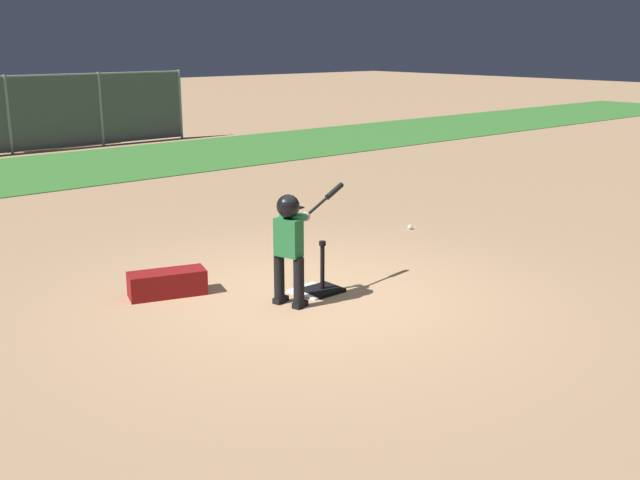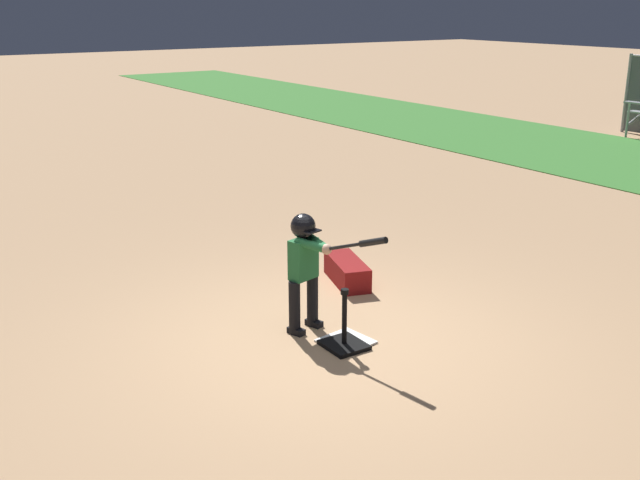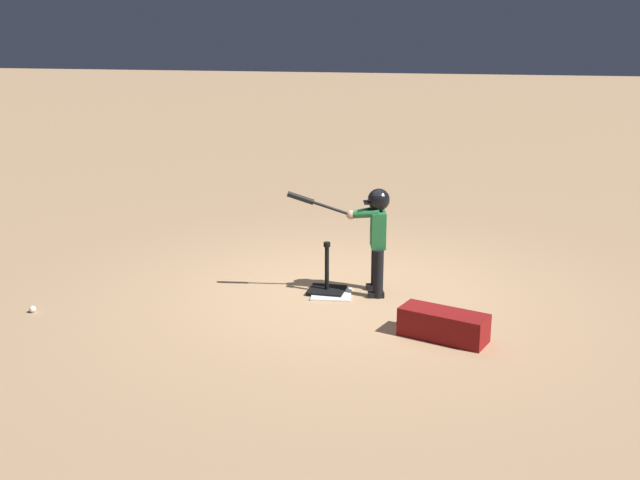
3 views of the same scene
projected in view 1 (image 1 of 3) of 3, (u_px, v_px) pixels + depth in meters
name	position (u px, v px, depth m)	size (l,w,h in m)	color
ground_plane	(312.00, 297.00, 8.26)	(90.00, 90.00, 0.00)	tan
grass_outfield_strip	(5.00, 175.00, 15.65)	(56.00, 4.75, 0.02)	#3D7F33
home_plate	(313.00, 291.00, 8.43)	(0.44, 0.44, 0.02)	white
batting_tee	(322.00, 285.00, 8.40)	(0.40, 0.36, 0.59)	black
batter_child	(291.00, 235.00, 7.83)	(1.10, 0.48, 1.21)	black
baseball	(410.00, 227.00, 11.19)	(0.07, 0.07, 0.07)	white
bleachers_center	(32.00, 129.00, 19.87)	(2.80, 1.80, 0.95)	#ADAFB7
equipment_bag	(167.00, 283.00, 8.27)	(0.84, 0.32, 0.28)	maroon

